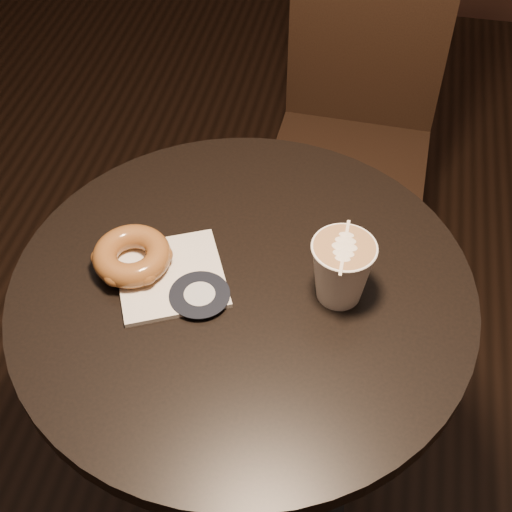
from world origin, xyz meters
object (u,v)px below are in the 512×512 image
at_px(pastry_bag, 171,276).
at_px(doughnut, 132,256).
at_px(latte_cup, 341,271).
at_px(chair, 357,108).
at_px(cafe_table, 244,360).

relative_size(pastry_bag, doughnut, 1.32).
relative_size(doughnut, latte_cup, 1.15).
bearing_deg(chair, latte_cup, -86.01).
relative_size(cafe_table, pastry_bag, 4.80).
bearing_deg(pastry_bag, chair, 49.02).
distance_m(chair, doughnut, 0.86).
bearing_deg(latte_cup, chair, 92.10).
distance_m(pastry_bag, doughnut, 0.07).
height_order(pastry_bag, doughnut, doughnut).
relative_size(cafe_table, doughnut, 6.33).
height_order(cafe_table, latte_cup, latte_cup).
relative_size(chair, pastry_bag, 6.06).
distance_m(cafe_table, latte_cup, 0.29).
xyz_separation_m(pastry_bag, doughnut, (-0.06, 0.01, 0.02)).
relative_size(chair, doughnut, 7.99).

